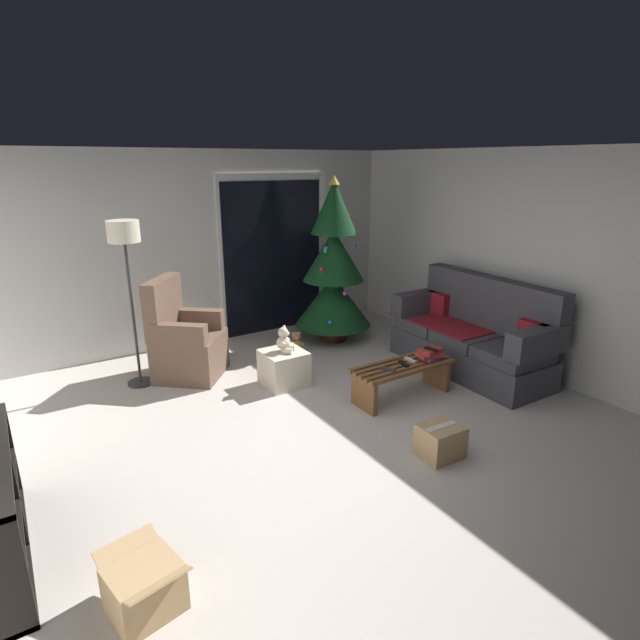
{
  "coord_description": "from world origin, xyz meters",
  "views": [
    {
      "loc": [
        -2.16,
        -3.29,
        2.35
      ],
      "look_at": [
        0.4,
        0.7,
        0.85
      ],
      "focal_mm": 28.3,
      "sensor_mm": 36.0,
      "label": 1
    }
  ],
  "objects_px": {
    "cardboard_box_open_near_shelf": "(145,589)",
    "christmas_tree": "(333,271)",
    "remote_white": "(410,360)",
    "armchair": "(185,342)",
    "cell_phone": "(431,349)",
    "book_stack": "(430,354)",
    "remote_graphite": "(387,369)",
    "floor_lamp": "(125,248)",
    "ottoman": "(284,368)",
    "cardboard_box_taped_mid_floor": "(440,441)",
    "teddy_bear_honey_by_tree": "(297,344)",
    "teddy_bear_cream": "(284,341)",
    "coffee_table": "(402,375)",
    "couch": "(473,337)",
    "remote_black": "(404,364)"
  },
  "relations": [
    {
      "from": "book_stack",
      "to": "teddy_bear_honey_by_tree",
      "type": "bearing_deg",
      "value": 109.15
    },
    {
      "from": "remote_white",
      "to": "cell_phone",
      "type": "height_order",
      "value": "cell_phone"
    },
    {
      "from": "cell_phone",
      "to": "floor_lamp",
      "type": "height_order",
      "value": "floor_lamp"
    },
    {
      "from": "teddy_bear_honey_by_tree",
      "to": "teddy_bear_cream",
      "type": "bearing_deg",
      "value": -127.84
    },
    {
      "from": "remote_black",
      "to": "remote_white",
      "type": "height_order",
      "value": "same"
    },
    {
      "from": "remote_black",
      "to": "cell_phone",
      "type": "distance_m",
      "value": 0.34
    },
    {
      "from": "book_stack",
      "to": "ottoman",
      "type": "bearing_deg",
      "value": 140.2
    },
    {
      "from": "remote_white",
      "to": "cardboard_box_open_near_shelf",
      "type": "height_order",
      "value": "remote_white"
    },
    {
      "from": "book_stack",
      "to": "christmas_tree",
      "type": "xyz_separation_m",
      "value": [
        0.08,
        1.92,
        0.53
      ]
    },
    {
      "from": "coffee_table",
      "to": "remote_white",
      "type": "xyz_separation_m",
      "value": [
        0.12,
        0.02,
        0.13
      ]
    },
    {
      "from": "cell_phone",
      "to": "christmas_tree",
      "type": "height_order",
      "value": "christmas_tree"
    },
    {
      "from": "ottoman",
      "to": "cardboard_box_open_near_shelf",
      "type": "relative_size",
      "value": 0.82
    },
    {
      "from": "couch",
      "to": "remote_white",
      "type": "height_order",
      "value": "couch"
    },
    {
      "from": "remote_graphite",
      "to": "book_stack",
      "type": "bearing_deg",
      "value": -34.37
    },
    {
      "from": "remote_graphite",
      "to": "cardboard_box_taped_mid_floor",
      "type": "bearing_deg",
      "value": -135.85
    },
    {
      "from": "remote_graphite",
      "to": "ottoman",
      "type": "relative_size",
      "value": 0.35
    },
    {
      "from": "coffee_table",
      "to": "remote_black",
      "type": "bearing_deg",
      "value": -103.66
    },
    {
      "from": "remote_white",
      "to": "cell_phone",
      "type": "xyz_separation_m",
      "value": [
        0.2,
        -0.09,
        0.11
      ]
    },
    {
      "from": "coffee_table",
      "to": "remote_white",
      "type": "relative_size",
      "value": 7.05
    },
    {
      "from": "teddy_bear_honey_by_tree",
      "to": "cardboard_box_open_near_shelf",
      "type": "distance_m",
      "value": 3.94
    },
    {
      "from": "remote_white",
      "to": "christmas_tree",
      "type": "xyz_separation_m",
      "value": [
        0.28,
        1.85,
        0.58
      ]
    },
    {
      "from": "remote_white",
      "to": "couch",
      "type": "bearing_deg",
      "value": -169.1
    },
    {
      "from": "teddy_bear_cream",
      "to": "cardboard_box_open_near_shelf",
      "type": "relative_size",
      "value": 0.53
    },
    {
      "from": "teddy_bear_honey_by_tree",
      "to": "coffee_table",
      "type": "bearing_deg",
      "value": -80.57
    },
    {
      "from": "armchair",
      "to": "teddy_bear_honey_by_tree",
      "type": "distance_m",
      "value": 1.44
    },
    {
      "from": "ottoman",
      "to": "cardboard_box_open_near_shelf",
      "type": "height_order",
      "value": "ottoman"
    },
    {
      "from": "remote_white",
      "to": "book_stack",
      "type": "distance_m",
      "value": 0.22
    },
    {
      "from": "ottoman",
      "to": "cell_phone",
      "type": "bearing_deg",
      "value": -40.24
    },
    {
      "from": "cardboard_box_taped_mid_floor",
      "to": "teddy_bear_cream",
      "type": "bearing_deg",
      "value": 101.77
    },
    {
      "from": "couch",
      "to": "coffee_table",
      "type": "relative_size",
      "value": 1.78
    },
    {
      "from": "cardboard_box_taped_mid_floor",
      "to": "coffee_table",
      "type": "bearing_deg",
      "value": 65.3
    },
    {
      "from": "christmas_tree",
      "to": "cardboard_box_open_near_shelf",
      "type": "xyz_separation_m",
      "value": [
        -3.32,
        -3.1,
        -0.81
      ]
    },
    {
      "from": "floor_lamp",
      "to": "ottoman",
      "type": "height_order",
      "value": "floor_lamp"
    },
    {
      "from": "remote_black",
      "to": "christmas_tree",
      "type": "distance_m",
      "value": 2.01
    },
    {
      "from": "couch",
      "to": "book_stack",
      "type": "relative_size",
      "value": 7.01
    },
    {
      "from": "book_stack",
      "to": "christmas_tree",
      "type": "bearing_deg",
      "value": 87.63
    },
    {
      "from": "couch",
      "to": "cell_phone",
      "type": "distance_m",
      "value": 0.9
    },
    {
      "from": "book_stack",
      "to": "armchair",
      "type": "relative_size",
      "value": 0.25
    },
    {
      "from": "ottoman",
      "to": "cardboard_box_taped_mid_floor",
      "type": "relative_size",
      "value": 1.25
    },
    {
      "from": "remote_white",
      "to": "armchair",
      "type": "xyz_separation_m",
      "value": [
        -1.81,
        1.73,
        0.02
      ]
    },
    {
      "from": "armchair",
      "to": "cardboard_box_taped_mid_floor",
      "type": "relative_size",
      "value": 3.2
    },
    {
      "from": "remote_white",
      "to": "cell_phone",
      "type": "bearing_deg",
      "value": 161.8
    },
    {
      "from": "teddy_bear_cream",
      "to": "cardboard_box_open_near_shelf",
      "type": "height_order",
      "value": "teddy_bear_cream"
    },
    {
      "from": "remote_black",
      "to": "cardboard_box_open_near_shelf",
      "type": "bearing_deg",
      "value": 35.25
    },
    {
      "from": "remote_graphite",
      "to": "remote_white",
      "type": "height_order",
      "value": "same"
    },
    {
      "from": "armchair",
      "to": "teddy_bear_cream",
      "type": "distance_m",
      "value": 1.17
    },
    {
      "from": "cardboard_box_open_near_shelf",
      "to": "christmas_tree",
      "type": "bearing_deg",
      "value": 43.06
    },
    {
      "from": "coffee_table",
      "to": "cell_phone",
      "type": "bearing_deg",
      "value": -11.16
    },
    {
      "from": "cell_phone",
      "to": "cardboard_box_taped_mid_floor",
      "type": "distance_m",
      "value": 1.27
    },
    {
      "from": "couch",
      "to": "cell_phone",
      "type": "relative_size",
      "value": 13.59
    }
  ]
}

